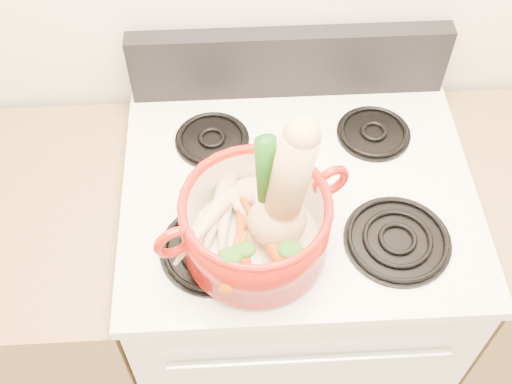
{
  "coord_description": "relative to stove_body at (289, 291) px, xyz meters",
  "views": [
    {
      "loc": [
        -0.14,
        0.54,
        2.08
      ],
      "look_at": [
        -0.1,
        1.22,
        1.17
      ],
      "focal_mm": 45.0,
      "sensor_mm": 36.0,
      "label": 1
    }
  ],
  "objects": [
    {
      "name": "parsnip_2",
      "position": [
        -0.14,
        -0.1,
        0.57
      ],
      "size": [
        0.11,
        0.17,
        0.05
      ],
      "primitive_type": "cone",
      "rotation": [
        1.66,
        0.0,
        0.49
      ],
      "color": "beige",
      "rests_on": "dutch_oven"
    },
    {
      "name": "parsnip_3",
      "position": [
        -0.21,
        -0.17,
        0.58
      ],
      "size": [
        0.13,
        0.16,
        0.05
      ],
      "primitive_type": "cone",
      "rotation": [
        1.66,
        0.0,
        -0.64
      ],
      "color": "beige",
      "rests_on": "dutch_oven"
    },
    {
      "name": "parsnip_0",
      "position": [
        -0.17,
        -0.13,
        0.56
      ],
      "size": [
        0.06,
        0.24,
        0.06
      ],
      "primitive_type": "cone",
      "rotation": [
        1.66,
        0.0,
        -0.09
      ],
      "color": "beige",
      "rests_on": "dutch_oven"
    },
    {
      "name": "ginger",
      "position": [
        -0.11,
        -0.07,
        0.56
      ],
      "size": [
        0.09,
        0.07,
        0.05
      ],
      "primitive_type": "ellipsoid",
      "rotation": [
        0.0,
        0.0,
        -0.04
      ],
      "color": "tan",
      "rests_on": "dutch_oven"
    },
    {
      "name": "carrot_0",
      "position": [
        -0.14,
        -0.19,
        0.56
      ],
      "size": [
        0.07,
        0.18,
        0.05
      ],
      "primitive_type": "cone",
      "rotation": [
        1.66,
        0.0,
        -0.19
      ],
      "color": "#CE500A",
      "rests_on": "dutch_oven"
    },
    {
      "name": "carrot_2",
      "position": [
        -0.09,
        -0.18,
        0.57
      ],
      "size": [
        0.11,
        0.19,
        0.05
      ],
      "primitive_type": "cone",
      "rotation": [
        1.66,
        0.0,
        0.44
      ],
      "color": "#CF5A0A",
      "rests_on": "dutch_oven"
    },
    {
      "name": "leek",
      "position": [
        -0.08,
        -0.15,
        0.67
      ],
      "size": [
        0.06,
        0.09,
        0.27
      ],
      "primitive_type": "cylinder",
      "rotation": [
        -0.14,
        0.0,
        0.28
      ],
      "color": "white",
      "rests_on": "dutch_oven"
    },
    {
      "name": "pot_handle_left",
      "position": [
        -0.26,
        -0.23,
        0.63
      ],
      "size": [
        0.08,
        0.05,
        0.08
      ],
      "primitive_type": "torus",
      "rotation": [
        1.57,
        0.0,
        0.39
      ],
      "color": "#98120A",
      "rests_on": "dutch_oven"
    },
    {
      "name": "burner_front_right",
      "position": [
        0.19,
        -0.16,
        0.5
      ],
      "size": [
        0.22,
        0.22,
        0.02
      ],
      "primitive_type": "cylinder",
      "color": "black",
      "rests_on": "cooktop"
    },
    {
      "name": "burner_back_right",
      "position": [
        0.19,
        0.14,
        0.5
      ],
      "size": [
        0.17,
        0.17,
        0.02
      ],
      "primitive_type": "cylinder",
      "color": "black",
      "rests_on": "cooktop"
    },
    {
      "name": "parsnip_1",
      "position": [
        -0.18,
        -0.13,
        0.57
      ],
      "size": [
        0.1,
        0.21,
        0.06
      ],
      "primitive_type": "cone",
      "rotation": [
        1.66,
        0.0,
        -0.31
      ],
      "color": "beige",
      "rests_on": "dutch_oven"
    },
    {
      "name": "cooktop",
      "position": [
        0.0,
        0.0,
        0.47
      ],
      "size": [
        0.78,
        0.67,
        0.03
      ],
      "primitive_type": "cube",
      "color": "silver",
      "rests_on": "stove_body"
    },
    {
      "name": "carrot_1",
      "position": [
        -0.13,
        -0.19,
        0.56
      ],
      "size": [
        0.04,
        0.15,
        0.04
      ],
      "primitive_type": "cone",
      "rotation": [
        1.66,
        0.0,
        0.05
      ],
      "color": "#D9520A",
      "rests_on": "dutch_oven"
    },
    {
      "name": "oven_handle",
      "position": [
        0.0,
        -0.34,
        0.32
      ],
      "size": [
        0.6,
        0.02,
        0.02
      ],
      "primitive_type": "cylinder",
      "rotation": [
        0.0,
        1.57,
        0.0
      ],
      "color": "silver",
      "rests_on": "stove_body"
    },
    {
      "name": "pot_handle_right",
      "position": [
        0.05,
        -0.1,
        0.63
      ],
      "size": [
        0.08,
        0.05,
        0.08
      ],
      "primitive_type": "torus",
      "rotation": [
        1.57,
        0.0,
        0.39
      ],
      "color": "#98120A",
      "rests_on": "dutch_oven"
    },
    {
      "name": "stove_body",
      "position": [
        0.0,
        0.0,
        0.0
      ],
      "size": [
        0.76,
        0.65,
        0.92
      ],
      "primitive_type": "cube",
      "color": "silver",
      "rests_on": "floor"
    },
    {
      "name": "control_backsplash",
      "position": [
        0.0,
        0.3,
        0.58
      ],
      "size": [
        0.76,
        0.05,
        0.18
      ],
      "primitive_type": "cube",
      "color": "black",
      "rests_on": "cooktop"
    },
    {
      "name": "burner_back_left",
      "position": [
        -0.19,
        0.14,
        0.5
      ],
      "size": [
        0.17,
        0.17,
        0.02
      ],
      "primitive_type": "cylinder",
      "color": "black",
      "rests_on": "cooktop"
    },
    {
      "name": "squash",
      "position": [
        -0.06,
        -0.16,
        0.69
      ],
      "size": [
        0.18,
        0.15,
        0.31
      ],
      "primitive_type": null,
      "rotation": [
        0.0,
        0.13,
        0.19
      ],
      "color": "tan",
      "rests_on": "dutch_oven"
    },
    {
      "name": "dutch_oven",
      "position": [
        -0.1,
        -0.16,
        0.58
      ],
      "size": [
        0.38,
        0.38,
        0.14
      ],
      "primitive_type": "cylinder",
      "rotation": [
        0.0,
        0.0,
        0.39
      ],
      "color": "#98120A",
      "rests_on": "burner_front_left"
    },
    {
      "name": "carrot_3",
      "position": [
        -0.15,
        -0.24,
        0.57
      ],
      "size": [
        0.07,
        0.14,
        0.04
      ],
      "primitive_type": "cone",
      "rotation": [
        1.66,
        0.0,
        -0.35
      ],
      "color": "orange",
      "rests_on": "dutch_oven"
    },
    {
      "name": "burner_front_left",
      "position": [
        -0.19,
        -0.16,
        0.5
      ],
      "size": [
        0.22,
        0.22,
        0.02
      ],
      "primitive_type": "cylinder",
      "color": "black",
      "rests_on": "cooktop"
    }
  ]
}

